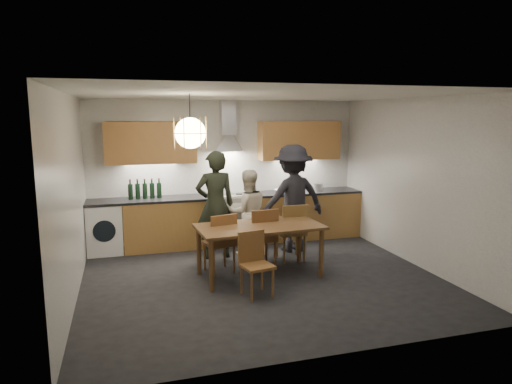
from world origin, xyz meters
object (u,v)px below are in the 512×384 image
object	(u,v)px
person_left	(215,205)
wine_bottles	(145,189)
stock_pot	(318,187)
dining_table	(260,231)
person_mid	(248,212)
chair_front	(254,259)
chair_back_left	(221,239)
mixing_bowl	(282,191)
person_right	(293,198)

from	to	relation	value
person_left	wine_bottles	distance (m)	1.36
stock_pot	wine_bottles	xyz separation A→B (m)	(-3.22, 0.06, 0.11)
dining_table	person_left	world-z (taller)	person_left
person_left	person_mid	world-z (taller)	person_left
chair_front	person_mid	bearing A→B (deg)	66.91
chair_back_left	mixing_bowl	bearing A→B (deg)	-147.84
chair_back_left	person_mid	xyz separation A→B (m)	(0.63, 0.82, 0.20)
chair_front	mixing_bowl	distance (m)	2.70
chair_back_left	chair_front	size ratio (longest dim) A/B	1.09
mixing_bowl	chair_front	bearing A→B (deg)	-117.30
person_right	wine_bottles	size ratio (longest dim) A/B	3.24
person_mid	wine_bottles	distance (m)	1.84
dining_table	person_left	size ratio (longest dim) A/B	1.04
person_mid	chair_back_left	bearing A→B (deg)	51.76
chair_front	person_right	world-z (taller)	person_right
wine_bottles	person_right	bearing A→B (deg)	-18.08
person_left	person_right	size ratio (longest dim) A/B	0.96
dining_table	chair_back_left	xyz separation A→B (m)	(-0.51, 0.26, -0.15)
dining_table	stock_pot	distance (m)	2.51
chair_back_left	mixing_bowl	size ratio (longest dim) A/B	3.19
chair_front	person_right	distance (m)	2.13
mixing_bowl	person_right	bearing A→B (deg)	-93.61
mixing_bowl	stock_pot	distance (m)	0.76
chair_back_left	stock_pot	distance (m)	2.75
dining_table	person_mid	size ratio (longest dim) A/B	1.28
person_right	person_left	bearing A→B (deg)	-6.41
dining_table	wine_bottles	world-z (taller)	wine_bottles
chair_front	wine_bottles	world-z (taller)	wine_bottles
person_right	person_mid	bearing A→B (deg)	-7.74
dining_table	person_mid	world-z (taller)	person_mid
person_left	person_mid	distance (m)	0.58
dining_table	chair_front	world-z (taller)	chair_front
dining_table	wine_bottles	xyz separation A→B (m)	(-1.51, 1.87, 0.40)
stock_pot	mixing_bowl	bearing A→B (deg)	-173.62
person_left	chair_front	bearing A→B (deg)	93.12
chair_front	person_mid	world-z (taller)	person_mid
person_left	wine_bottles	world-z (taller)	person_left
person_mid	mixing_bowl	distance (m)	1.08
person_left	mixing_bowl	bearing A→B (deg)	-156.94
person_left	stock_pot	xyz separation A→B (m)	(2.15, 0.76, 0.08)
dining_table	chair_front	xyz separation A→B (m)	(-0.26, -0.64, -0.19)
person_left	person_mid	size ratio (longest dim) A/B	1.23
dining_table	chair_back_left	bearing A→B (deg)	149.55
person_right	wine_bottles	bearing A→B (deg)	-25.62
person_mid	chair_front	bearing A→B (deg)	76.79
person_left	wine_bottles	xyz separation A→B (m)	(-1.07, 0.82, 0.19)
mixing_bowl	chair_back_left	bearing A→B (deg)	-135.08
person_mid	wine_bottles	size ratio (longest dim) A/B	2.54
chair_front	stock_pot	bearing A→B (deg)	40.46
person_right	chair_front	bearing A→B (deg)	47.94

